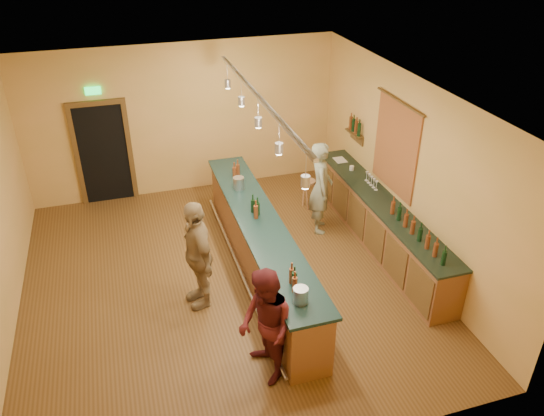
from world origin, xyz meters
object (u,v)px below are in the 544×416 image
object	(u,v)px
bartender	(321,188)
bar_stool	(308,187)
back_counter	(380,223)
customer_a	(266,327)
customer_b	(197,254)
tasting_bar	(260,244)

from	to	relation	value
bartender	bar_stool	xyz separation A→B (m)	(0.08, 0.85, -0.42)
back_counter	bar_stool	world-z (taller)	back_counter
back_counter	bar_stool	bearing A→B (deg)	113.63
customer_a	bar_stool	bearing A→B (deg)	145.78
back_counter	bartender	distance (m)	1.27
back_counter	customer_b	xyz separation A→B (m)	(-3.44, -0.62, 0.42)
customer_b	bartender	bearing A→B (deg)	111.32
tasting_bar	bartender	xyz separation A→B (m)	(1.50, 1.05, 0.30)
tasting_bar	customer_a	size ratio (longest dim) A/B	3.04
tasting_bar	bartender	bearing A→B (deg)	35.12
customer_b	bar_stool	distance (m)	3.58
back_counter	customer_b	bearing A→B (deg)	-169.85
tasting_bar	customer_b	world-z (taller)	customer_b
back_counter	bar_stool	distance (m)	1.87
bartender	bar_stool	distance (m)	0.95
tasting_bar	bartender	world-z (taller)	bartender
bar_stool	customer_b	bearing A→B (deg)	-139.04
customer_a	customer_b	world-z (taller)	customer_b
tasting_bar	bartender	distance (m)	1.85
back_counter	bar_stool	size ratio (longest dim) A/B	7.26
bartender	customer_a	size ratio (longest dim) A/B	1.07
back_counter	tasting_bar	bearing A→B (deg)	-175.55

